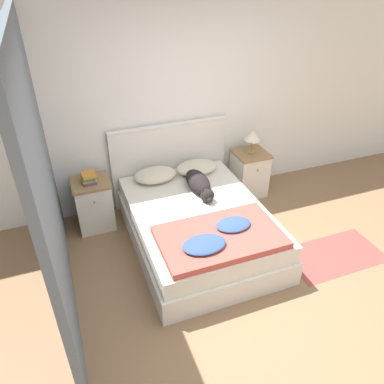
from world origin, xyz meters
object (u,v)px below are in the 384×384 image
(bed, at_px, (198,226))
(pillow_left, at_px, (155,175))
(table_lamp, at_px, (252,136))
(dog, at_px, (199,183))
(pillow_right, at_px, (197,167))
(book_stack, at_px, (89,178))
(nightstand_right, at_px, (249,173))
(nightstand_left, at_px, (94,204))

(bed, height_order, pillow_left, pillow_left)
(table_lamp, bearing_deg, dog, -155.53)
(pillow_right, xyz_separation_m, book_stack, (-1.35, 0.00, 0.12))
(book_stack, bearing_deg, pillow_right, -0.15)
(pillow_left, relative_size, pillow_right, 1.00)
(nightstand_right, bearing_deg, pillow_right, -179.78)
(pillow_right, bearing_deg, nightstand_right, 0.22)
(pillow_left, height_order, dog, dog)
(bed, bearing_deg, pillow_left, 109.83)
(pillow_right, bearing_deg, table_lamp, 0.66)
(pillow_left, distance_m, book_stack, 0.80)
(bed, height_order, pillow_right, pillow_right)
(nightstand_left, bearing_deg, pillow_left, -0.22)
(book_stack, xyz_separation_m, table_lamp, (2.14, 0.01, 0.18))
(bed, xyz_separation_m, nightstand_left, (-1.07, 0.77, 0.08))
(dog, bearing_deg, bed, -112.41)
(pillow_right, bearing_deg, dog, -107.49)
(pillow_left, xyz_separation_m, table_lamp, (1.34, 0.01, 0.31))
(book_stack, relative_size, table_lamp, 0.69)
(nightstand_left, xyz_separation_m, pillow_left, (0.79, -0.00, 0.25))
(bed, relative_size, pillow_left, 3.76)
(pillow_right, bearing_deg, pillow_left, 180.00)
(dog, bearing_deg, table_lamp, 24.47)
(pillow_right, distance_m, dog, 0.43)
(pillow_left, bearing_deg, dog, -43.90)
(nightstand_right, relative_size, pillow_left, 1.19)
(pillow_right, height_order, table_lamp, table_lamp)
(bed, xyz_separation_m, dog, (0.15, 0.36, 0.34))
(pillow_right, xyz_separation_m, table_lamp, (0.79, 0.01, 0.31))
(nightstand_left, bearing_deg, book_stack, 171.53)
(pillow_right, bearing_deg, nightstand_left, 179.87)
(nightstand_right, distance_m, pillow_right, 0.83)
(dog, distance_m, book_stack, 1.29)
(nightstand_left, bearing_deg, pillow_right, -0.13)
(bed, height_order, nightstand_right, nightstand_right)
(book_stack, bearing_deg, nightstand_left, -8.47)
(nightstand_left, distance_m, pillow_left, 0.83)
(nightstand_left, xyz_separation_m, nightstand_right, (2.14, 0.00, 0.00))
(pillow_left, relative_size, dog, 0.72)
(nightstand_right, height_order, pillow_right, pillow_right)
(nightstand_left, bearing_deg, dog, -18.74)
(pillow_left, relative_size, book_stack, 2.49)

